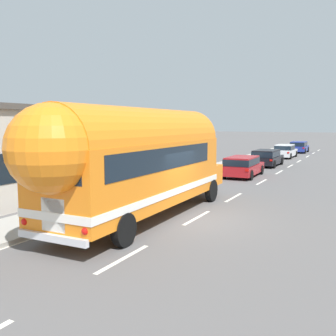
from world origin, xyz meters
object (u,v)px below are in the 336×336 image
(car_second, at_px, (267,157))
(car_fourth, at_px, (299,146))
(painted_bus, at_px, (137,158))
(car_third, at_px, (285,151))
(car_lead, at_px, (243,165))

(car_second, relative_size, car_fourth, 1.02)
(painted_bus, xyz_separation_m, car_second, (-0.01, 20.37, -1.52))
(car_third, bearing_deg, car_fourth, 88.41)
(painted_bus, relative_size, car_third, 2.49)
(painted_bus, xyz_separation_m, car_fourth, (0.02, 37.15, -1.52))
(car_lead, relative_size, car_third, 0.96)
(car_lead, xyz_separation_m, car_second, (-0.06, 7.20, -0.00))
(painted_bus, bearing_deg, car_third, 90.39)
(car_third, bearing_deg, painted_bus, -89.61)
(painted_bus, relative_size, car_second, 2.64)
(painted_bus, bearing_deg, car_fourth, 89.97)
(painted_bus, height_order, car_third, painted_bus)
(car_fourth, bearing_deg, car_third, -91.59)
(car_lead, bearing_deg, car_second, 90.51)
(car_lead, distance_m, car_second, 7.20)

